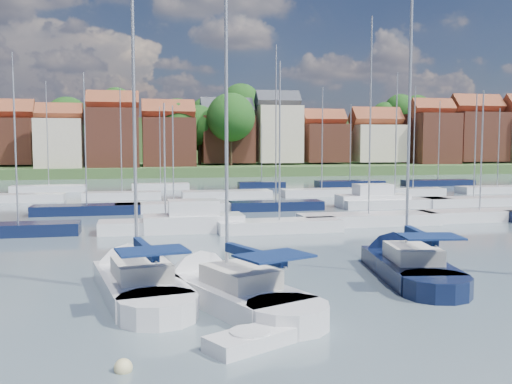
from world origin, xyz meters
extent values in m
plane|color=#4D5E69|center=(0.00, 40.00, 0.00)|extent=(260.00, 260.00, 0.00)
cube|color=silver|center=(-9.16, 3.43, 0.25)|extent=(4.13, 7.47, 1.20)
cone|color=silver|center=(-9.93, 7.77, 0.25)|extent=(3.50, 3.90, 2.94)
cylinder|color=silver|center=(-8.55, -0.05, 0.25)|extent=(3.41, 3.41, 1.20)
cube|color=beige|center=(-9.08, 2.94, 1.20)|extent=(2.54, 3.26, 0.70)
cylinder|color=#B2B2B7|center=(-9.25, 3.91, 7.39)|extent=(0.14, 0.14, 13.09)
cylinder|color=#B2B2B7|center=(-8.91, 1.98, 2.05)|extent=(0.78, 3.88, 0.10)
cube|color=#0E1F49|center=(-8.91, 1.98, 2.20)|extent=(0.95, 3.73, 0.35)
cube|color=#0E1F49|center=(-8.68, 0.72, 2.35)|extent=(2.77, 2.18, 0.08)
cube|color=silver|center=(-5.57, 1.37, 0.25)|extent=(5.32, 7.53, 1.20)
cone|color=silver|center=(-7.22, 5.39, 0.25)|extent=(3.96, 4.22, 2.90)
cylinder|color=silver|center=(-4.25, -1.84, 0.25)|extent=(3.78, 3.78, 1.20)
cube|color=beige|center=(-5.39, 0.93, 1.20)|extent=(2.97, 3.45, 0.70)
cylinder|color=#B2B2B7|center=(-5.75, 1.82, 7.28)|extent=(0.14, 0.14, 12.87)
cylinder|color=#B2B2B7|center=(-5.02, 0.03, 2.05)|extent=(1.56, 3.61, 0.10)
cube|color=#0E1F49|center=(-5.02, 0.03, 2.20)|extent=(1.67, 3.51, 0.35)
cube|color=#0E1F49|center=(-4.55, -1.13, 2.35)|extent=(2.94, 2.54, 0.08)
cube|color=black|center=(3.28, 4.21, 0.25)|extent=(3.96, 7.34, 1.20)
cone|color=black|center=(3.96, 8.51, 0.25)|extent=(3.40, 3.80, 2.90)
cylinder|color=black|center=(2.74, 0.76, 0.25)|extent=(3.32, 3.32, 1.20)
cube|color=beige|center=(3.20, 3.73, 1.20)|extent=(2.46, 3.19, 0.70)
cylinder|color=#B2B2B7|center=(3.36, 4.69, 7.45)|extent=(0.14, 0.14, 13.20)
cylinder|color=#B2B2B7|center=(3.05, 2.77, 2.05)|extent=(0.70, 3.84, 0.10)
cube|color=#0E1F49|center=(3.05, 2.77, 2.20)|extent=(0.87, 3.68, 0.35)
cube|color=#0E1F49|center=(2.86, 1.53, 2.35)|extent=(2.71, 2.11, 0.08)
cube|color=silver|center=(-5.87, -3.40, 0.20)|extent=(3.06, 2.44, 0.55)
cylinder|color=silver|center=(-5.87, -3.40, 0.35)|extent=(1.29, 1.29, 0.35)
sphere|color=beige|center=(-9.65, -4.52, 0.00)|extent=(0.52, 0.52, 0.52)
sphere|color=#D85914|center=(-8.13, 0.05, 0.00)|extent=(0.45, 0.45, 0.45)
sphere|color=#D85914|center=(5.20, 6.76, 0.00)|extent=(0.48, 0.48, 0.48)
cube|color=black|center=(-17.11, 20.54, 0.35)|extent=(8.01, 2.24, 1.00)
cylinder|color=#B2B2B7|center=(-17.11, 20.54, 5.93)|extent=(0.12, 0.12, 10.16)
cube|color=silver|center=(-7.27, 20.20, 0.35)|extent=(9.22, 2.58, 1.00)
cylinder|color=#B2B2B7|center=(-7.27, 20.20, 4.94)|extent=(0.12, 0.12, 8.18)
cube|color=silver|center=(0.63, 18.61, 0.35)|extent=(8.78, 2.46, 1.00)
cylinder|color=#B2B2B7|center=(0.63, 18.61, 6.38)|extent=(0.12, 0.12, 11.06)
cube|color=silver|center=(8.23, 20.67, 0.35)|extent=(10.79, 3.02, 1.00)
cylinder|color=#B2B2B7|center=(8.23, 20.67, 8.29)|extent=(0.12, 0.12, 14.87)
cube|color=silver|center=(17.98, 21.03, 0.35)|extent=(10.13, 2.84, 1.00)
cylinder|color=#B2B2B7|center=(17.98, 21.03, 5.65)|extent=(0.12, 0.12, 9.59)
cube|color=silver|center=(-5.31, 20.00, 0.50)|extent=(7.00, 2.60, 1.40)
cube|color=silver|center=(-5.31, 20.00, 1.60)|extent=(3.50, 2.20, 1.30)
cube|color=black|center=(-13.55, 31.64, 0.35)|extent=(9.30, 2.60, 1.00)
cylinder|color=#B2B2B7|center=(-13.55, 31.64, 6.59)|extent=(0.12, 0.12, 11.48)
cube|color=silver|center=(-5.94, 32.01, 0.35)|extent=(10.40, 2.91, 1.00)
cylinder|color=#B2B2B7|center=(-5.94, 32.01, 5.24)|extent=(0.12, 0.12, 8.77)
cube|color=black|center=(3.48, 31.28, 0.35)|extent=(8.80, 2.46, 1.00)
cylinder|color=#B2B2B7|center=(3.48, 31.28, 8.01)|extent=(0.12, 0.12, 14.33)
cube|color=silver|center=(15.40, 31.16, 0.35)|extent=(10.73, 3.00, 1.00)
cylinder|color=#B2B2B7|center=(15.40, 31.16, 6.92)|extent=(0.12, 0.12, 12.14)
cube|color=silver|center=(23.82, 30.97, 0.35)|extent=(10.48, 2.93, 1.00)
cylinder|color=#B2B2B7|center=(23.82, 30.97, 5.99)|extent=(0.12, 0.12, 10.28)
cube|color=silver|center=(13.46, 32.00, 0.50)|extent=(7.00, 2.60, 1.40)
cube|color=silver|center=(13.46, 32.00, 1.60)|extent=(3.50, 2.20, 1.30)
cube|color=silver|center=(-21.71, 44.21, 0.35)|extent=(9.71, 2.72, 1.00)
cylinder|color=#B2B2B7|center=(-21.71, 44.21, 8.29)|extent=(0.12, 0.12, 14.88)
cube|color=silver|center=(-10.84, 44.51, 0.35)|extent=(8.49, 2.38, 1.00)
cylinder|color=#B2B2B7|center=(-10.84, 44.51, 6.51)|extent=(0.12, 0.12, 11.31)
cube|color=silver|center=(0.79, 43.78, 0.35)|extent=(10.16, 2.85, 1.00)
cylinder|color=#B2B2B7|center=(0.79, 43.78, 8.15)|extent=(0.12, 0.12, 14.59)
cube|color=silver|center=(12.17, 43.90, 0.35)|extent=(9.53, 2.67, 1.00)
cylinder|color=#B2B2B7|center=(12.17, 43.90, 6.81)|extent=(0.12, 0.12, 11.91)
cube|color=silver|center=(23.16, 42.50, 0.35)|extent=(7.62, 2.13, 1.00)
cylinder|color=#B2B2B7|center=(23.16, 42.50, 6.91)|extent=(0.12, 0.12, 12.13)
cube|color=silver|center=(35.22, 43.59, 0.35)|extent=(10.17, 2.85, 1.00)
cylinder|color=#B2B2B7|center=(35.22, 43.59, 5.72)|extent=(0.12, 0.12, 9.73)
cube|color=silver|center=(-20.26, 56.56, 0.35)|extent=(9.24, 2.59, 1.00)
cylinder|color=#B2B2B7|center=(-20.26, 56.56, 7.43)|extent=(0.12, 0.12, 13.17)
cube|color=silver|center=(-6.08, 57.30, 0.35)|extent=(7.57, 2.12, 1.00)
cylinder|color=#B2B2B7|center=(-6.08, 57.30, 5.97)|extent=(0.12, 0.12, 10.24)
cube|color=black|center=(7.88, 57.47, 0.35)|extent=(6.58, 1.84, 1.00)
cylinder|color=#B2B2B7|center=(7.88, 57.47, 4.85)|extent=(0.12, 0.12, 8.01)
cube|color=black|center=(20.94, 57.40, 0.35)|extent=(9.92, 2.78, 1.00)
cylinder|color=#B2B2B7|center=(20.94, 57.40, 6.31)|extent=(0.12, 0.12, 10.92)
cube|color=black|center=(34.28, 56.37, 0.35)|extent=(10.55, 2.95, 1.00)
cylinder|color=#B2B2B7|center=(34.28, 56.37, 6.61)|extent=(0.12, 0.12, 11.51)
cube|color=#3D5B2D|center=(0.00, 117.00, 0.30)|extent=(200.00, 70.00, 3.00)
cube|color=#3D5B2D|center=(0.00, 142.00, 5.00)|extent=(200.00, 60.00, 14.00)
cube|color=brown|center=(-33.65, 97.79, 6.56)|extent=(10.37, 9.97, 8.73)
cube|color=brown|center=(-33.65, 97.79, 12.20)|extent=(10.57, 5.13, 5.13)
cube|color=beige|center=(-22.74, 89.00, 6.08)|extent=(8.09, 8.80, 8.96)
cube|color=brown|center=(-22.74, 89.00, 11.55)|extent=(8.25, 4.00, 4.00)
cube|color=brown|center=(-13.35, 89.94, 7.08)|extent=(9.36, 10.17, 10.97)
cube|color=brown|center=(-13.35, 89.94, 13.72)|extent=(9.54, 4.63, 4.63)
cube|color=brown|center=(-3.04, 91.65, 6.31)|extent=(9.90, 8.56, 9.42)
cube|color=brown|center=(-3.04, 91.65, 12.23)|extent=(10.10, 4.90, 4.90)
cube|color=brown|center=(9.10, 96.65, 6.95)|extent=(10.59, 8.93, 9.49)
cube|color=#383A42|center=(9.10, 96.65, 12.99)|extent=(10.80, 5.24, 5.24)
cube|color=beige|center=(19.71, 95.80, 8.02)|extent=(9.01, 8.61, 11.65)
cube|color=#383A42|center=(19.71, 95.80, 14.95)|extent=(9.19, 4.46, 4.46)
cube|color=brown|center=(30.17, 97.00, 6.20)|extent=(9.10, 9.34, 8.00)
cube|color=brown|center=(30.17, 97.00, 11.32)|extent=(9.28, 4.50, 4.50)
cube|color=beige|center=(41.95, 96.59, 6.14)|extent=(10.86, 9.59, 7.88)
cube|color=brown|center=(41.95, 96.59, 11.41)|extent=(11.07, 5.37, 5.37)
cube|color=brown|center=(53.76, 93.92, 7.09)|extent=(9.18, 9.96, 10.97)
cube|color=brown|center=(53.76, 93.92, 13.70)|extent=(9.36, 4.54, 4.54)
cube|color=brown|center=(65.18, 95.21, 7.58)|extent=(11.39, 9.67, 10.76)
cube|color=brown|center=(65.18, 95.21, 14.36)|extent=(11.62, 5.64, 5.64)
cylinder|color=#382619|center=(56.77, 115.51, 8.51)|extent=(0.50, 0.50, 4.47)
sphere|color=#1B5119|center=(56.77, 115.51, 14.58)|extent=(8.18, 8.18, 8.18)
cylinder|color=#382619|center=(3.46, 95.93, 3.83)|extent=(0.50, 0.50, 4.46)
sphere|color=#1B5119|center=(3.46, 95.93, 9.88)|extent=(8.15, 8.15, 8.15)
cylinder|color=#382619|center=(15.22, 113.68, 8.58)|extent=(0.50, 0.50, 5.15)
sphere|color=#1B5119|center=(15.22, 113.68, 15.56)|extent=(9.41, 9.41, 9.41)
cylinder|color=#382619|center=(-13.54, 116.31, 8.68)|extent=(0.50, 0.50, 4.56)
sphere|color=#1B5119|center=(-13.54, 116.31, 14.87)|extent=(8.34, 8.34, 8.34)
cylinder|color=#382619|center=(-23.24, 105.25, 4.18)|extent=(0.50, 0.50, 5.15)
sphere|color=#1B5119|center=(-23.24, 105.25, 11.17)|extent=(9.42, 9.42, 9.42)
cylinder|color=#382619|center=(13.76, 104.71, 3.48)|extent=(0.50, 0.50, 3.77)
sphere|color=#1B5119|center=(13.76, 104.71, 8.60)|extent=(6.89, 6.89, 6.89)
cylinder|color=#382619|center=(9.05, 90.94, 4.21)|extent=(0.50, 0.50, 5.21)
sphere|color=#1B5119|center=(9.05, 90.94, 11.28)|extent=(9.53, 9.53, 9.53)
cylinder|color=#382619|center=(61.93, 101.62, 3.09)|extent=(0.50, 0.50, 2.97)
sphere|color=#1B5119|center=(61.93, 101.62, 7.12)|extent=(5.44, 5.44, 5.44)
cylinder|color=#382619|center=(-1.15, 93.75, 4.02)|extent=(0.50, 0.50, 4.84)
sphere|color=#1B5119|center=(-1.15, 93.75, 10.59)|extent=(8.85, 8.85, 8.85)
cylinder|color=#382619|center=(52.68, 115.72, 8.17)|extent=(0.50, 0.50, 3.72)
sphere|color=#1B5119|center=(52.68, 115.72, 13.21)|extent=(6.80, 6.80, 6.80)
cylinder|color=#382619|center=(54.05, 94.13, 3.62)|extent=(0.50, 0.50, 4.05)
sphere|color=#1B5119|center=(54.05, 94.13, 9.11)|extent=(7.40, 7.40, 7.40)
cylinder|color=#382619|center=(6.84, 113.29, 7.91)|extent=(0.50, 0.50, 3.93)
sphere|color=#1B5119|center=(6.84, 113.29, 13.24)|extent=(7.19, 7.19, 7.19)
cylinder|color=#382619|center=(30.65, 100.17, 3.51)|extent=(0.50, 0.50, 3.82)
sphere|color=#1B5119|center=(30.65, 100.17, 8.70)|extent=(6.99, 6.99, 6.99)
cylinder|color=#382619|center=(-17.44, 93.12, 3.34)|extent=(0.50, 0.50, 3.48)
sphere|color=#1B5119|center=(-17.44, 93.12, 8.07)|extent=(6.37, 6.37, 6.37)
cylinder|color=#382619|center=(57.51, 102.81, 3.09)|extent=(0.50, 0.50, 2.99)
sphere|color=#1B5119|center=(57.51, 102.81, 7.14)|extent=(5.46, 5.46, 5.46)
cylinder|color=#382619|center=(3.61, 99.04, 3.22)|extent=(0.50, 0.50, 3.25)
sphere|color=#1B5119|center=(3.61, 99.04, 7.63)|extent=(5.94, 5.94, 5.94)
cylinder|color=#382619|center=(-3.05, 100.73, 3.09)|extent=(0.50, 0.50, 2.98)
sphere|color=#1B5119|center=(-3.05, 100.73, 7.14)|extent=(5.46, 5.46, 5.46)
cylinder|color=#382619|center=(64.66, 121.74, 9.36)|extent=(0.50, 0.50, 4.29)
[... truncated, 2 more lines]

